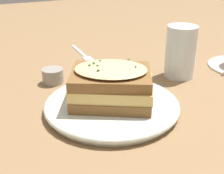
{
  "coord_description": "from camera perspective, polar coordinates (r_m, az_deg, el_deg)",
  "views": [
    {
      "loc": [
        -0.2,
        -0.42,
        0.27
      ],
      "look_at": [
        0.0,
        0.02,
        0.04
      ],
      "focal_mm": 50.0,
      "sensor_mm": 36.0,
      "label": 1
    }
  ],
  "objects": [
    {
      "name": "ground_plane",
      "position": [
        0.54,
        1.03,
        -5.3
      ],
      "size": [
        2.4,
        2.4,
        0.0
      ],
      "primitive_type": "plane",
      "color": "olive"
    },
    {
      "name": "condiment_pot",
      "position": [
        0.67,
        -10.77,
        2.0
      ],
      "size": [
        0.04,
        0.04,
        0.03
      ],
      "primitive_type": "cylinder",
      "color": "gray",
      "rests_on": "ground_plane"
    },
    {
      "name": "water_glass",
      "position": [
        0.7,
        12.44,
        6.33
      ],
      "size": [
        0.07,
        0.07,
        0.11
      ],
      "primitive_type": "cylinder",
      "color": "silver",
      "rests_on": "ground_plane"
    },
    {
      "name": "dinner_plate",
      "position": [
        0.55,
        -0.0,
        -3.31
      ],
      "size": [
        0.24,
        0.24,
        0.02
      ],
      "color": "silver",
      "rests_on": "ground_plane"
    },
    {
      "name": "fork",
      "position": [
        0.82,
        -4.81,
        5.58
      ],
      "size": [
        0.02,
        0.18,
        0.0
      ],
      "rotation": [
        0.0,
        0.0,
        3.15
      ],
      "color": "silver",
      "rests_on": "ground_plane"
    },
    {
      "name": "sandwich",
      "position": [
        0.54,
        -0.14,
        0.4
      ],
      "size": [
        0.17,
        0.16,
        0.07
      ],
      "rotation": [
        0.0,
        0.0,
        2.64
      ],
      "color": "brown",
      "rests_on": "dinner_plate"
    }
  ]
}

